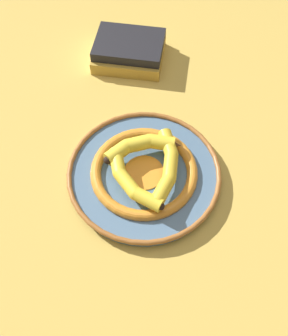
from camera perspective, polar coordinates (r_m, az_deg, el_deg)
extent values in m
plane|color=gold|center=(0.92, 1.48, -0.82)|extent=(2.80, 2.80, 0.00)
cylinder|color=slate|center=(0.91, 0.00, -1.01)|extent=(0.34, 0.34, 0.02)
torus|color=orange|center=(0.89, 0.00, -0.53)|extent=(0.25, 0.25, 0.02)
cylinder|color=orange|center=(0.90, 0.00, -0.64)|extent=(0.09, 0.09, 0.00)
torus|color=#995B28|center=(0.90, 0.00, -0.58)|extent=(0.35, 0.35, 0.01)
cylinder|color=yellow|center=(0.88, -3.90, 0.93)|extent=(0.07, 0.05, 0.03)
cylinder|color=yellow|center=(0.85, -2.46, -2.20)|extent=(0.07, 0.06, 0.03)
cylinder|color=yellow|center=(0.83, 0.57, -4.63)|extent=(0.05, 0.07, 0.03)
sphere|color=yellow|center=(0.86, -3.60, -0.75)|extent=(0.03, 0.03, 0.03)
sphere|color=yellow|center=(0.83, -1.27, -3.69)|extent=(0.03, 0.03, 0.03)
cone|color=#472D19|center=(0.90, -4.20, 2.55)|extent=(0.03, 0.03, 0.02)
sphere|color=black|center=(0.82, 2.44, -5.57)|extent=(0.02, 0.02, 0.02)
cylinder|color=gold|center=(0.84, 2.75, -3.23)|extent=(0.07, 0.05, 0.03)
cylinder|color=gold|center=(0.87, 3.86, 0.24)|extent=(0.06, 0.03, 0.03)
cylinder|color=gold|center=(0.91, 3.51, 3.60)|extent=(0.07, 0.05, 0.03)
sphere|color=gold|center=(0.85, 3.67, -1.56)|extent=(0.03, 0.03, 0.03)
sphere|color=gold|center=(0.89, 4.04, 1.97)|extent=(0.03, 0.03, 0.03)
cone|color=#472D19|center=(0.82, 1.79, -4.96)|extent=(0.03, 0.03, 0.02)
sphere|color=black|center=(0.92, 3.00, 5.17)|extent=(0.02, 0.02, 0.02)
cylinder|color=yellow|center=(0.90, 2.69, 3.67)|extent=(0.04, 0.06, 0.03)
cylinder|color=yellow|center=(0.90, -0.79, 3.56)|extent=(0.05, 0.07, 0.03)
cylinder|color=yellow|center=(0.89, -3.90, 2.17)|extent=(0.07, 0.06, 0.03)
sphere|color=yellow|center=(0.91, 0.93, 3.94)|extent=(0.03, 0.03, 0.03)
sphere|color=yellow|center=(0.90, -2.52, 3.16)|extent=(0.03, 0.03, 0.03)
cone|color=#472D19|center=(0.90, 4.45, 3.39)|extent=(0.03, 0.03, 0.03)
sphere|color=black|center=(0.88, -5.30, 1.15)|extent=(0.02, 0.02, 0.02)
cube|color=#B28933|center=(1.16, -2.16, 16.21)|extent=(0.16, 0.19, 0.04)
cube|color=white|center=(1.16, -2.40, 16.23)|extent=(0.14, 0.18, 0.03)
cube|color=black|center=(1.14, -2.18, 17.46)|extent=(0.14, 0.19, 0.03)
cube|color=white|center=(1.14, -2.42, 17.49)|extent=(0.13, 0.18, 0.02)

